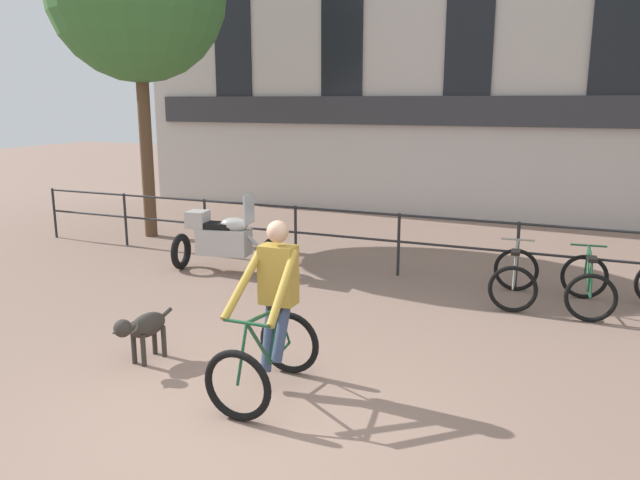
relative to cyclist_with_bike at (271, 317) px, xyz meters
name	(u,v)px	position (x,y,z in m)	size (l,w,h in m)	color
ground_plane	(238,418)	(-0.01, -0.66, -0.76)	(60.00, 60.00, 0.00)	#8E7060
canal_railing	(399,234)	(-0.01, 4.54, -0.05)	(15.05, 0.05, 1.05)	#232326
building_facade	(473,7)	(-0.01, 10.33, 4.21)	(18.00, 0.72, 9.99)	beige
cyclist_with_bike	(271,317)	(0.00, 0.00, 0.00)	(0.69, 1.18, 1.70)	black
dog	(143,328)	(-1.61, 0.02, -0.36)	(0.29, 0.87, 0.58)	#332D28
parked_motorcycle	(223,240)	(-2.78, 3.58, -0.20)	(1.79, 0.87, 1.35)	black
parked_bicycle_near_lamp	(515,277)	(1.91, 3.88, -0.41)	(0.73, 1.15, 0.86)	black
parked_bicycle_mid_left	(588,285)	(2.88, 3.88, -0.41)	(0.75, 1.16, 0.86)	black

